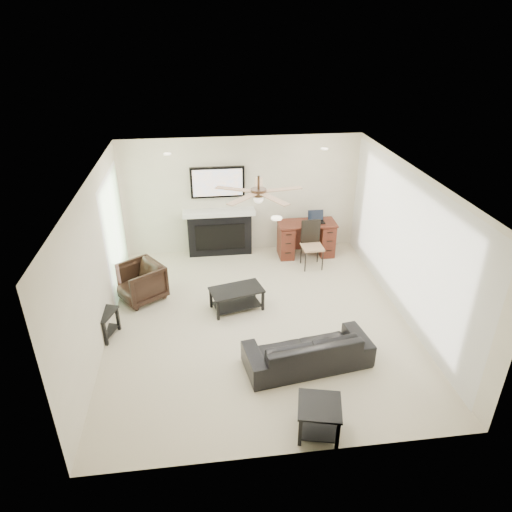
{
  "coord_description": "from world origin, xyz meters",
  "views": [
    {
      "loc": [
        -0.86,
        -6.37,
        4.54
      ],
      "look_at": [
        -0.02,
        0.21,
        1.11
      ],
      "focal_mm": 32.0,
      "sensor_mm": 36.0,
      "label": 1
    }
  ],
  "objects_px": {
    "desk": "(306,239)",
    "coffee_table": "(237,299)",
    "fireplace_unit": "(219,213)",
    "sofa": "(308,350)",
    "armchair": "(140,282)"
  },
  "relations": [
    {
      "from": "fireplace_unit",
      "to": "desk",
      "type": "xyz_separation_m",
      "value": [
        1.83,
        -0.3,
        -0.57
      ]
    },
    {
      "from": "armchair",
      "to": "desk",
      "type": "xyz_separation_m",
      "value": [
        3.37,
        1.35,
        0.04
      ]
    },
    {
      "from": "coffee_table",
      "to": "fireplace_unit",
      "type": "height_order",
      "value": "fireplace_unit"
    },
    {
      "from": "sofa",
      "to": "fireplace_unit",
      "type": "xyz_separation_m",
      "value": [
        -1.06,
        3.8,
        0.69
      ]
    },
    {
      "from": "desk",
      "to": "coffee_table",
      "type": "bearing_deg",
      "value": -131.27
    },
    {
      "from": "armchair",
      "to": "fireplace_unit",
      "type": "relative_size",
      "value": 0.4
    },
    {
      "from": "armchair",
      "to": "desk",
      "type": "bearing_deg",
      "value": 77.47
    },
    {
      "from": "sofa",
      "to": "coffee_table",
      "type": "relative_size",
      "value": 2.05
    },
    {
      "from": "coffee_table",
      "to": "desk",
      "type": "relative_size",
      "value": 0.74
    },
    {
      "from": "coffee_table",
      "to": "desk",
      "type": "xyz_separation_m",
      "value": [
        1.67,
        1.9,
        0.18
      ]
    },
    {
      "from": "armchair",
      "to": "desk",
      "type": "relative_size",
      "value": 0.62
    },
    {
      "from": "coffee_table",
      "to": "fireplace_unit",
      "type": "bearing_deg",
      "value": 80.06
    },
    {
      "from": "sofa",
      "to": "coffee_table",
      "type": "bearing_deg",
      "value": -69.25
    },
    {
      "from": "coffee_table",
      "to": "sofa",
      "type": "bearing_deg",
      "value": -74.79
    },
    {
      "from": "fireplace_unit",
      "to": "sofa",
      "type": "bearing_deg",
      "value": -74.4
    }
  ]
}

